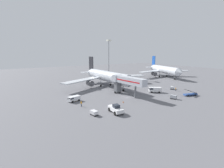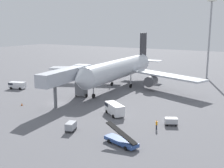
% 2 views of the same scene
% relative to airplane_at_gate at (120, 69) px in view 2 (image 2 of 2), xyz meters
% --- Properties ---
extents(ground_plane, '(300.00, 300.00, 0.00)m').
position_rel_airplane_at_gate_xyz_m(ground_plane, '(-4.18, -21.72, -5.21)').
color(ground_plane, slate).
extents(airplane_at_gate, '(47.67, 42.27, 14.69)m').
position_rel_airplane_at_gate_xyz_m(airplane_at_gate, '(0.00, 0.00, 0.00)').
color(airplane_at_gate, silver).
rests_on(airplane_at_gate, ground).
extents(jet_bridge, '(4.84, 17.25, 7.78)m').
position_rel_airplane_at_gate_xyz_m(jet_bridge, '(-2.49, -19.54, 0.64)').
color(jet_bridge, '#B2B7C1').
rests_on(jet_bridge, ground).
extents(belt_loader_truck, '(5.89, 3.23, 2.86)m').
position_rel_airplane_at_gate_xyz_m(belt_loader_truck, '(18.90, -34.23, -4.48)').
color(belt_loader_truck, '#2D4C8E').
rests_on(belt_loader_truck, ground).
extents(service_van_far_center, '(5.34, 4.58, 2.26)m').
position_rel_airplane_at_gate_xyz_m(service_van_far_center, '(10.97, -22.51, -3.93)').
color(service_van_far_center, white).
rests_on(service_van_far_center, ground).
extents(service_van_mid_left, '(4.81, 3.11, 1.89)m').
position_rel_airplane_at_gate_xyz_m(service_van_mid_left, '(-23.38, -16.22, -4.12)').
color(service_van_mid_left, white).
rests_on(service_van_mid_left, ground).
extents(baggage_cart_far_right, '(2.45, 2.07, 1.33)m').
position_rel_airplane_at_gate_xyz_m(baggage_cart_far_right, '(22.47, -22.63, -4.47)').
color(baggage_cart_far_right, '#38383D').
rests_on(baggage_cart_far_right, ground).
extents(baggage_cart_mid_center, '(1.86, 2.45, 1.47)m').
position_rel_airplane_at_gate_xyz_m(baggage_cart_mid_center, '(9.11, -33.56, -4.40)').
color(baggage_cart_mid_center, '#38383D').
rests_on(baggage_cart_mid_center, ground).
extents(ground_crew_worker_foreground, '(0.44, 0.44, 1.67)m').
position_rel_airplane_at_gate_xyz_m(ground_crew_worker_foreground, '(21.03, -25.83, -4.33)').
color(ground_crew_worker_foreground, '#1E2333').
rests_on(ground_crew_worker_foreground, ground).
extents(safety_cone_alpha, '(0.40, 0.40, 0.61)m').
position_rel_airplane_at_gate_xyz_m(safety_cone_alpha, '(-9.54, -27.08, -4.91)').
color(safety_cone_alpha, black).
rests_on(safety_cone_alpha, ground).
extents(apron_light_mast, '(2.40, 2.40, 25.44)m').
position_rel_airplane_at_gate_xyz_m(apron_light_mast, '(17.99, 26.54, 12.46)').
color(apron_light_mast, '#93969B').
rests_on(apron_light_mast, ground).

